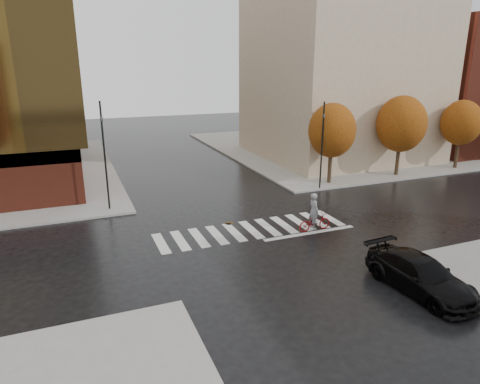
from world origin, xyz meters
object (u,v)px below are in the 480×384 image
at_px(traffic_light_nw, 104,149).
at_px(traffic_light_ne, 322,141).
at_px(fire_hydrant, 70,196).
at_px(sedan, 420,275).
at_px(cyclist, 314,218).

bearing_deg(traffic_light_nw, traffic_light_ne, 99.27).
bearing_deg(traffic_light_nw, fire_hydrant, -125.02).
xyz_separation_m(sedan, traffic_light_ne, (4.43, 15.17, 3.14)).
bearing_deg(cyclist, sedan, -175.90).
distance_m(cyclist, fire_hydrant, 17.37).
height_order(sedan, traffic_light_nw, traffic_light_nw).
distance_m(sedan, traffic_light_ne, 16.11).
height_order(sedan, traffic_light_ne, traffic_light_ne).
distance_m(traffic_light_ne, fire_hydrant, 19.10).
distance_m(sedan, cyclist, 7.89).
xyz_separation_m(sedan, cyclist, (-0.56, 7.87, 0.02)).
bearing_deg(sedan, traffic_light_ne, 69.67).
bearing_deg(fire_hydrant, cyclist, -39.31).
xyz_separation_m(sedan, fire_hydrant, (-14.00, 18.87, -0.26)).
bearing_deg(sedan, fire_hydrant, 122.51).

